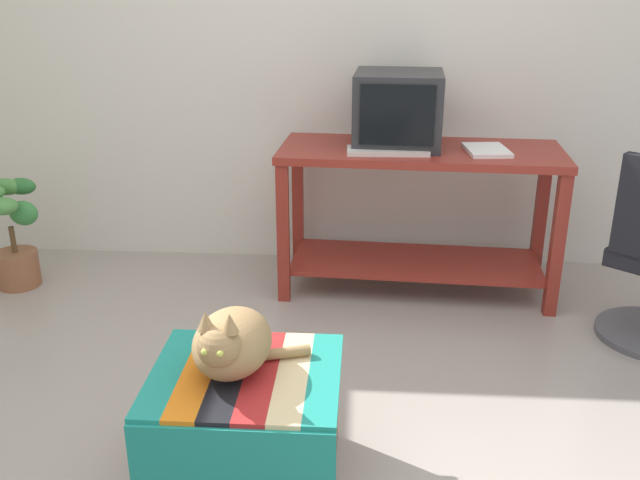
{
  "coord_description": "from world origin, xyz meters",
  "views": [
    {
      "loc": [
        0.22,
        -1.89,
        1.61
      ],
      "look_at": [
        0.04,
        0.85,
        0.55
      ],
      "focal_mm": 39.37,
      "sensor_mm": 36.0,
      "label": 1
    }
  ],
  "objects_px": {
    "keyboard": "(388,151)",
    "cat": "(231,343)",
    "ottoman_with_blanket": "(247,427)",
    "desk": "(418,195)",
    "book": "(487,150)",
    "potted_plant": "(9,232)",
    "tv_monitor": "(398,110)"
  },
  "relations": [
    {
      "from": "ottoman_with_blanket",
      "to": "cat",
      "type": "bearing_deg",
      "value": -175.33
    },
    {
      "from": "keyboard",
      "to": "book",
      "type": "height_order",
      "value": "keyboard"
    },
    {
      "from": "desk",
      "to": "book",
      "type": "xyz_separation_m",
      "value": [
        0.32,
        -0.06,
        0.26
      ]
    },
    {
      "from": "tv_monitor",
      "to": "cat",
      "type": "distance_m",
      "value": 1.79
    },
    {
      "from": "desk",
      "to": "potted_plant",
      "type": "relative_size",
      "value": 2.47
    },
    {
      "from": "desk",
      "to": "ottoman_with_blanket",
      "type": "relative_size",
      "value": 2.39
    },
    {
      "from": "book",
      "to": "cat",
      "type": "relative_size",
      "value": 0.68
    },
    {
      "from": "desk",
      "to": "book",
      "type": "distance_m",
      "value": 0.41
    },
    {
      "from": "keyboard",
      "to": "book",
      "type": "distance_m",
      "value": 0.49
    },
    {
      "from": "desk",
      "to": "ottoman_with_blanket",
      "type": "distance_m",
      "value": 1.74
    },
    {
      "from": "potted_plant",
      "to": "book",
      "type": "bearing_deg",
      "value": 1.46
    },
    {
      "from": "cat",
      "to": "keyboard",
      "type": "bearing_deg",
      "value": 78.22
    },
    {
      "from": "book",
      "to": "keyboard",
      "type": "bearing_deg",
      "value": -179.63
    },
    {
      "from": "potted_plant",
      "to": "keyboard",
      "type": "bearing_deg",
      "value": 0.22
    },
    {
      "from": "ottoman_with_blanket",
      "to": "cat",
      "type": "xyz_separation_m",
      "value": [
        -0.04,
        -0.0,
        0.31
      ]
    },
    {
      "from": "keyboard",
      "to": "cat",
      "type": "xyz_separation_m",
      "value": [
        -0.51,
        -1.47,
        -0.26
      ]
    },
    {
      "from": "keyboard",
      "to": "potted_plant",
      "type": "height_order",
      "value": "keyboard"
    },
    {
      "from": "desk",
      "to": "keyboard",
      "type": "bearing_deg",
      "value": -142.09
    },
    {
      "from": "desk",
      "to": "ottoman_with_blanket",
      "type": "height_order",
      "value": "desk"
    },
    {
      "from": "desk",
      "to": "keyboard",
      "type": "distance_m",
      "value": 0.33
    },
    {
      "from": "book",
      "to": "ottoman_with_blanket",
      "type": "xyz_separation_m",
      "value": [
        -0.96,
        -1.52,
        -0.57
      ]
    },
    {
      "from": "desk",
      "to": "potted_plant",
      "type": "height_order",
      "value": "desk"
    },
    {
      "from": "ottoman_with_blanket",
      "to": "cat",
      "type": "distance_m",
      "value": 0.32
    },
    {
      "from": "keyboard",
      "to": "ottoman_with_blanket",
      "type": "xyz_separation_m",
      "value": [
        -0.48,
        -1.47,
        -0.57
      ]
    },
    {
      "from": "potted_plant",
      "to": "cat",
      "type": "bearing_deg",
      "value": -44.79
    },
    {
      "from": "desk",
      "to": "tv_monitor",
      "type": "distance_m",
      "value": 0.45
    },
    {
      "from": "tv_monitor",
      "to": "book",
      "type": "distance_m",
      "value": 0.48
    },
    {
      "from": "desk",
      "to": "cat",
      "type": "height_order",
      "value": "desk"
    },
    {
      "from": "keyboard",
      "to": "book",
      "type": "relative_size",
      "value": 1.53
    },
    {
      "from": "book",
      "to": "ottoman_with_blanket",
      "type": "height_order",
      "value": "book"
    },
    {
      "from": "cat",
      "to": "ottoman_with_blanket",
      "type": "bearing_deg",
      "value": 12.18
    },
    {
      "from": "cat",
      "to": "potted_plant",
      "type": "relative_size",
      "value": 0.65
    }
  ]
}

